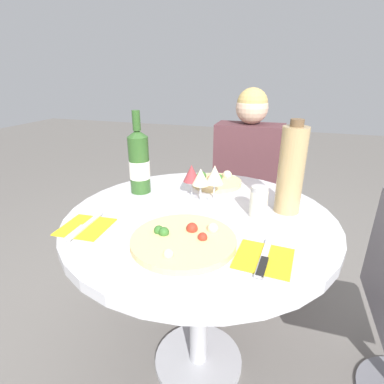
{
  "coord_description": "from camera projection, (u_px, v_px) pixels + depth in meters",
  "views": [
    {
      "loc": [
        0.26,
        -0.93,
        1.21
      ],
      "look_at": [
        -0.02,
        -0.04,
        0.83
      ],
      "focal_mm": 28.0,
      "sensor_mm": 36.0,
      "label": 1
    }
  ],
  "objects": [
    {
      "name": "pizza_large",
      "position": [
        184.0,
        240.0,
        0.89
      ],
      "size": [
        0.31,
        0.31,
        0.04
      ],
      "color": "#E5C17F",
      "rests_on": "dining_table"
    },
    {
      "name": "place_setting_left",
      "position": [
        85.0,
        227.0,
        0.98
      ],
      "size": [
        0.16,
        0.19,
        0.01
      ],
      "color": "yellow",
      "rests_on": "dining_table"
    },
    {
      "name": "chair_behind_diner",
      "position": [
        246.0,
        210.0,
        1.9
      ],
      "size": [
        0.42,
        0.42,
        0.81
      ],
      "rotation": [
        0.0,
        0.0,
        3.14
      ],
      "color": "slate",
      "rests_on": "ground_plane"
    },
    {
      "name": "wine_glass_center",
      "position": [
        201.0,
        178.0,
        1.15
      ],
      "size": [
        0.07,
        0.07,
        0.13
      ],
      "color": "silver",
      "rests_on": "dining_table"
    },
    {
      "name": "sugar_shaker",
      "position": [
        259.0,
        202.0,
        1.04
      ],
      "size": [
        0.06,
        0.06,
        0.11
      ],
      "color": "silver",
      "rests_on": "dining_table"
    },
    {
      "name": "wine_glass_back_right",
      "position": [
        215.0,
        175.0,
        1.16
      ],
      "size": [
        0.07,
        0.07,
        0.14
      ],
      "color": "silver",
      "rests_on": "dining_table"
    },
    {
      "name": "wine_glass_back_left",
      "position": [
        192.0,
        174.0,
        1.19
      ],
      "size": [
        0.07,
        0.07,
        0.13
      ],
      "color": "silver",
      "rests_on": "dining_table"
    },
    {
      "name": "ground_plane",
      "position": [
        198.0,
        361.0,
        1.35
      ],
      "size": [
        12.0,
        12.0,
        0.0
      ],
      "primitive_type": "plane",
      "color": "slate",
      "rests_on": "ground"
    },
    {
      "name": "wine_bottle",
      "position": [
        139.0,
        162.0,
        1.23
      ],
      "size": [
        0.09,
        0.09,
        0.34
      ],
      "color": "#2D5623",
      "rests_on": "dining_table"
    },
    {
      "name": "dining_table",
      "position": [
        200.0,
        242.0,
        1.11
      ],
      "size": [
        0.95,
        0.95,
        0.73
      ],
      "color": "#B2B2B7",
      "rests_on": "ground_plane"
    },
    {
      "name": "tall_carafe",
      "position": [
        291.0,
        170.0,
        1.04
      ],
      "size": [
        0.09,
        0.09,
        0.33
      ],
      "color": "tan",
      "rests_on": "dining_table"
    },
    {
      "name": "seated_diner",
      "position": [
        244.0,
        203.0,
        1.74
      ],
      "size": [
        0.37,
        0.4,
        1.13
      ],
      "rotation": [
        0.0,
        0.0,
        3.14
      ],
      "color": "#512D33",
      "rests_on": "ground_plane"
    },
    {
      "name": "pizza_small_far",
      "position": [
        214.0,
        181.0,
        1.35
      ],
      "size": [
        0.22,
        0.22,
        0.05
      ],
      "color": "#E5C17F",
      "rests_on": "dining_table"
    },
    {
      "name": "place_setting_right",
      "position": [
        264.0,
        259.0,
        0.81
      ],
      "size": [
        0.16,
        0.19,
        0.01
      ],
      "color": "yellow",
      "rests_on": "dining_table"
    }
  ]
}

